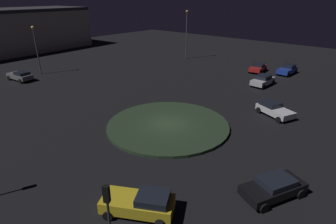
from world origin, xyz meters
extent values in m
plane|color=black|center=(0.00, 0.00, 0.00)|extent=(118.01, 118.01, 0.00)
cylinder|color=#263823|center=(0.00, 0.00, 0.14)|extent=(12.13, 12.13, 0.28)
cube|color=gold|center=(6.43, -10.14, 0.67)|extent=(4.63, 3.71, 0.74)
cube|color=black|center=(7.25, -9.67, 1.27)|extent=(2.41, 2.30, 0.46)
cylinder|color=black|center=(5.53, -11.69, 0.31)|extent=(0.64, 0.50, 0.61)
cylinder|color=black|center=(4.64, -10.14, 0.31)|extent=(0.64, 0.50, 0.61)
cylinder|color=black|center=(8.22, -10.14, 0.31)|extent=(0.64, 0.50, 0.61)
cylinder|color=black|center=(7.33, -8.59, 0.31)|extent=(0.64, 0.50, 0.61)
cube|color=white|center=(7.08, 9.48, 0.64)|extent=(4.42, 3.29, 0.61)
cube|color=black|center=(6.39, 9.78, 1.18)|extent=(2.46, 2.29, 0.48)
cylinder|color=black|center=(8.77, 9.78, 0.33)|extent=(0.69, 0.46, 0.66)
cylinder|color=black|center=(8.04, 8.06, 0.33)|extent=(0.69, 0.46, 0.66)
cylinder|color=black|center=(6.12, 10.91, 0.33)|extent=(0.69, 0.46, 0.66)
cylinder|color=black|center=(5.39, 9.19, 0.33)|extent=(0.69, 0.46, 0.66)
cube|color=red|center=(-2.27, 25.86, 0.67)|extent=(2.37, 4.29, 0.63)
cube|color=black|center=(-2.30, 26.07, 1.20)|extent=(1.88, 2.13, 0.44)
cylinder|color=black|center=(-1.16, 24.52, 0.35)|extent=(0.31, 0.73, 0.70)
cylinder|color=black|center=(-3.01, 24.29, 0.35)|extent=(0.31, 0.73, 0.70)
cylinder|color=black|center=(-1.53, 27.44, 0.35)|extent=(0.31, 0.73, 0.70)
cylinder|color=black|center=(-3.38, 27.20, 0.35)|extent=(0.31, 0.73, 0.70)
cube|color=#1E38A5|center=(1.98, 27.68, 0.69)|extent=(2.07, 4.35, 0.73)
cube|color=black|center=(2.01, 28.20, 1.32)|extent=(1.73, 1.94, 0.53)
cylinder|color=black|center=(2.83, 26.10, 0.32)|extent=(0.25, 0.65, 0.64)
cylinder|color=black|center=(0.98, 26.20, 0.32)|extent=(0.25, 0.65, 0.64)
cylinder|color=black|center=(2.99, 29.17, 0.32)|extent=(0.25, 0.65, 0.64)
cylinder|color=black|center=(1.13, 29.26, 0.32)|extent=(0.25, 0.65, 0.64)
cube|color=slate|center=(-27.60, -2.85, 0.69)|extent=(4.56, 2.38, 0.67)
cube|color=black|center=(-26.87, -2.74, 1.24)|extent=(2.12, 1.83, 0.43)
cylinder|color=black|center=(-29.03, -3.95, 0.35)|extent=(0.73, 0.32, 0.70)
cylinder|color=black|center=(-29.28, -2.17, 0.35)|extent=(0.73, 0.32, 0.70)
cylinder|color=black|center=(-25.92, -3.52, 0.35)|extent=(0.73, 0.32, 0.70)
cylinder|color=black|center=(-26.17, -1.74, 0.35)|extent=(0.73, 0.32, 0.70)
cube|color=black|center=(11.94, -3.37, 0.61)|extent=(3.43, 4.62, 0.58)
cube|color=black|center=(12.03, -3.18, 1.11)|extent=(2.37, 2.65, 0.42)
cylinder|color=black|center=(12.14, -5.14, 0.33)|extent=(0.47, 0.69, 0.65)
cylinder|color=black|center=(10.47, -4.38, 0.33)|extent=(0.47, 0.69, 0.65)
cylinder|color=black|center=(13.41, -2.36, 0.33)|extent=(0.47, 0.69, 0.65)
cylinder|color=black|center=(11.74, -1.60, 0.33)|extent=(0.47, 0.69, 0.65)
cube|color=silver|center=(1.51, 19.13, 0.67)|extent=(2.06, 4.34, 0.69)
cube|color=black|center=(1.51, 19.19, 1.28)|extent=(1.74, 2.14, 0.53)
cylinder|color=black|center=(2.38, 17.56, 0.32)|extent=(0.25, 0.66, 0.65)
cylinder|color=black|center=(0.51, 17.64, 0.32)|extent=(0.25, 0.66, 0.65)
cylinder|color=black|center=(2.51, 20.63, 0.32)|extent=(0.25, 0.66, 0.65)
cylinder|color=black|center=(0.64, 20.71, 0.32)|extent=(0.25, 0.66, 0.65)
cube|color=black|center=(7.55, -12.95, 3.79)|extent=(0.37, 0.34, 0.90)
sphere|color=#3F0C0C|center=(7.48, -12.83, 4.06)|extent=(0.20, 0.20, 0.20)
sphere|color=yellow|center=(7.48, -12.83, 3.79)|extent=(0.20, 0.20, 0.20)
sphere|color=#0F3819|center=(7.48, -12.83, 3.52)|extent=(0.20, 0.20, 0.20)
sphere|color=#3F0C0C|center=(10.64, -12.74, 3.87)|extent=(0.20, 0.20, 0.20)
cylinder|color=#4C4C51|center=(-28.90, 1.02, 3.65)|extent=(0.18, 0.18, 7.30)
sphere|color=#F9D166|center=(-28.90, 1.02, 7.45)|extent=(0.49, 0.49, 0.49)
cylinder|color=#4C4C51|center=(-17.95, 26.23, 4.53)|extent=(0.18, 0.18, 9.05)
sphere|color=#F9D166|center=(-17.95, 26.23, 9.19)|extent=(0.45, 0.45, 0.45)
camera|label=1|loc=(16.24, -18.66, 12.13)|focal=29.34mm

